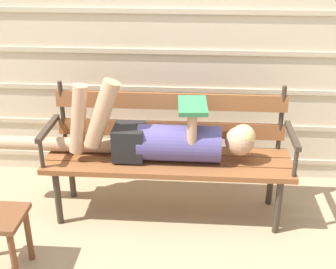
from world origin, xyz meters
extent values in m
plane|color=tan|center=(0.00, 0.00, 0.00)|extent=(12.00, 12.00, 0.00)
cube|color=beige|center=(0.00, 0.65, 1.30)|extent=(5.20, 0.06, 2.59)
cube|color=#C1AD8E|center=(0.00, 0.62, 0.14)|extent=(5.20, 0.02, 0.04)
cube|color=#C1AD8E|center=(0.00, 0.62, 0.43)|extent=(5.20, 0.02, 0.04)
cube|color=#C1AD8E|center=(0.00, 0.62, 0.72)|extent=(5.20, 0.02, 0.04)
cube|color=#C1AD8E|center=(0.00, 0.62, 1.01)|extent=(5.20, 0.02, 0.04)
cube|color=#C1AD8E|center=(0.00, 0.62, 1.30)|extent=(5.20, 0.02, 0.04)
cube|color=brown|center=(0.00, -0.09, 0.41)|extent=(1.64, 0.14, 0.04)
cube|color=brown|center=(0.00, 0.05, 0.41)|extent=(1.64, 0.14, 0.04)
cube|color=brown|center=(0.00, 0.20, 0.41)|extent=(1.64, 0.14, 0.04)
cube|color=brown|center=(0.00, 0.27, 0.55)|extent=(1.57, 0.05, 0.11)
cube|color=brown|center=(0.00, 0.27, 0.76)|extent=(1.57, 0.05, 0.11)
cylinder|color=#382D23|center=(-0.75, 0.27, 0.65)|extent=(0.03, 0.03, 0.46)
cylinder|color=#382D23|center=(0.75, 0.27, 0.65)|extent=(0.03, 0.03, 0.46)
cylinder|color=#382D23|center=(-0.72, -0.12, 0.19)|extent=(0.04, 0.04, 0.39)
cylinder|color=#382D23|center=(0.72, -0.12, 0.19)|extent=(0.04, 0.04, 0.39)
cylinder|color=#382D23|center=(-0.72, 0.22, 0.19)|extent=(0.04, 0.04, 0.39)
cylinder|color=#382D23|center=(0.72, 0.22, 0.19)|extent=(0.04, 0.04, 0.39)
cube|color=#382D23|center=(-0.79, 0.05, 0.63)|extent=(0.04, 0.41, 0.03)
cylinder|color=#382D23|center=(-0.79, -0.12, 0.53)|extent=(0.03, 0.03, 0.20)
cube|color=#382D23|center=(0.79, 0.05, 0.63)|extent=(0.04, 0.41, 0.03)
cylinder|color=#382D23|center=(0.79, -0.12, 0.53)|extent=(0.03, 0.03, 0.20)
cylinder|color=#514784|center=(0.07, 0.05, 0.54)|extent=(0.54, 0.24, 0.24)
cube|color=black|center=(-0.26, 0.05, 0.54)|extent=(0.20, 0.23, 0.22)
sphere|color=tan|center=(0.46, 0.05, 0.57)|extent=(0.19, 0.19, 0.19)
sphere|color=#E0C67A|center=(0.48, 0.05, 0.61)|extent=(0.16, 0.16, 0.16)
cylinder|color=tan|center=(-0.42, -0.01, 0.76)|extent=(0.26, 0.11, 0.47)
cylinder|color=tan|center=(-0.57, -0.01, 0.72)|extent=(0.16, 0.09, 0.47)
cylinder|color=tan|center=(-0.77, 0.11, 0.48)|extent=(0.87, 0.10, 0.10)
cylinder|color=tan|center=(0.16, -0.03, 0.67)|extent=(0.06, 0.06, 0.25)
cylinder|color=tan|center=(0.16, 0.13, 0.67)|extent=(0.06, 0.06, 0.25)
cube|color=#337A4C|center=(0.16, 0.05, 0.81)|extent=(0.20, 0.26, 0.05)
cylinder|color=brown|center=(-0.79, -0.71, 0.18)|extent=(0.04, 0.04, 0.36)
cylinder|color=brown|center=(-0.79, -0.49, 0.18)|extent=(0.04, 0.04, 0.36)
camera|label=1|loc=(0.19, -2.59, 1.83)|focal=48.16mm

